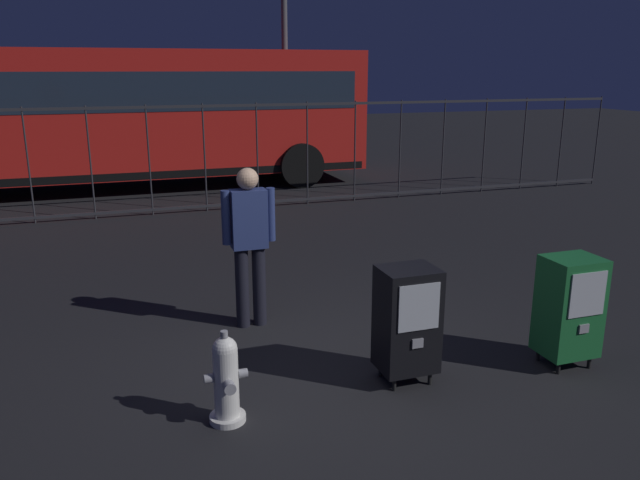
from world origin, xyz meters
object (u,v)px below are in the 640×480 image
object	(u,v)px
bus_near	(125,111)
street_light_near_right	(284,4)
newspaper_box_secondary	(569,306)
newspaper_box_primary	(407,319)
pedestrian	(249,238)
fire_hydrant	(226,380)

from	to	relation	value
bus_near	street_light_near_right	bearing A→B (deg)	-3.93
newspaper_box_secondary	bus_near	size ratio (longest dim) A/B	0.10
newspaper_box_primary	newspaper_box_secondary	bearing A→B (deg)	-7.41
newspaper_box_primary	newspaper_box_secondary	distance (m)	1.52
pedestrian	newspaper_box_primary	bearing A→B (deg)	-58.72
newspaper_box_primary	pedestrian	size ratio (longest dim) A/B	0.61
fire_hydrant	street_light_near_right	bearing A→B (deg)	71.72
newspaper_box_primary	street_light_near_right	world-z (taller)	street_light_near_right
newspaper_box_secondary	bus_near	bearing A→B (deg)	107.70
pedestrian	newspaper_box_secondary	bearing A→B (deg)	-36.12
fire_hydrant	bus_near	world-z (taller)	bus_near
bus_near	street_light_near_right	size ratio (longest dim) A/B	1.52
pedestrian	bus_near	distance (m)	8.70
newspaper_box_secondary	fire_hydrant	bearing A→B (deg)	179.20
street_light_near_right	newspaper_box_primary	bearing A→B (deg)	-100.06
fire_hydrant	newspaper_box_secondary	size ratio (longest dim) A/B	0.73
pedestrian	bus_near	xyz separation A→B (m)	(-0.84, 8.63, 0.76)
bus_near	newspaper_box_primary	bearing A→B (deg)	-79.95
pedestrian	street_light_near_right	bearing A→B (deg)	71.76
newspaper_box_secondary	bus_near	world-z (taller)	bus_near
fire_hydrant	pedestrian	size ratio (longest dim) A/B	0.45
newspaper_box_primary	pedestrian	world-z (taller)	pedestrian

